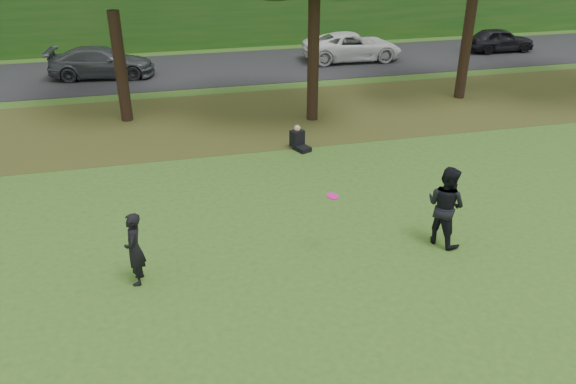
{
  "coord_description": "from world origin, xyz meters",
  "views": [
    {
      "loc": [
        -1.89,
        -7.71,
        7.31
      ],
      "look_at": [
        0.96,
        3.86,
        1.3
      ],
      "focal_mm": 35.0,
      "sensor_mm": 36.0,
      "label": 1
    }
  ],
  "objects_px": {
    "player_right": "(446,206)",
    "seated_person": "(299,140)",
    "player_left": "(134,249)",
    "frisbee": "(333,196)"
  },
  "relations": [
    {
      "from": "frisbee",
      "to": "seated_person",
      "type": "xyz_separation_m",
      "value": [
        0.94,
        6.51,
        -1.23
      ]
    },
    {
      "from": "frisbee",
      "to": "seated_person",
      "type": "distance_m",
      "value": 6.69
    },
    {
      "from": "player_left",
      "to": "frisbee",
      "type": "bearing_deg",
      "value": 97.82
    },
    {
      "from": "frisbee",
      "to": "player_right",
      "type": "bearing_deg",
      "value": -2.76
    },
    {
      "from": "player_left",
      "to": "seated_person",
      "type": "height_order",
      "value": "player_left"
    },
    {
      "from": "player_right",
      "to": "seated_person",
      "type": "xyz_separation_m",
      "value": [
        -1.86,
        6.65,
        -0.7
      ]
    },
    {
      "from": "player_right",
      "to": "frisbee",
      "type": "xyz_separation_m",
      "value": [
        -2.8,
        0.13,
        0.53
      ]
    },
    {
      "from": "frisbee",
      "to": "seated_person",
      "type": "relative_size",
      "value": 0.41
    },
    {
      "from": "player_left",
      "to": "player_right",
      "type": "relative_size",
      "value": 0.84
    },
    {
      "from": "player_right",
      "to": "seated_person",
      "type": "bearing_deg",
      "value": -12.59
    }
  ]
}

